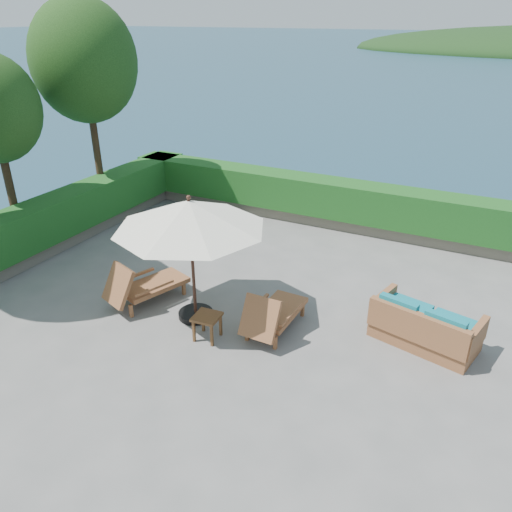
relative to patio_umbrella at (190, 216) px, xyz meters
The scene contains 13 objects.
ground 2.28m from the patio_umbrella, 24.31° to the left, with size 12.00×12.00×0.00m, color gray.
foundation 3.79m from the patio_umbrella, 24.31° to the left, with size 12.00×12.00×3.00m, color #50493F.
ocean 5.23m from the patio_umbrella, 24.31° to the left, with size 600.00×600.00×0.00m, color #163647.
planter_wall_far 6.21m from the patio_umbrella, 84.67° to the left, with size 12.00×0.60×0.36m, color slate.
planter_wall_left 5.45m from the patio_umbrella, behind, with size 0.60×12.00×0.36m, color slate.
hedge_far 6.02m from the patio_umbrella, 84.67° to the left, with size 12.40×0.90×1.00m, color #164313.
hedge_left 5.24m from the patio_umbrella, behind, with size 0.90×12.40×1.00m, color #164313.
tree_far 6.82m from the patio_umbrella, 147.72° to the left, with size 2.80×2.80×6.03m.
patio_umbrella is the anchor object (origin of this frame).
lounge_left 2.19m from the patio_umbrella, behind, with size 1.27×1.90×1.01m.
lounge_right 2.42m from the patio_umbrella, ahead, with size 0.80×1.71×0.98m.
side_table 1.96m from the patio_umbrella, 41.10° to the right, with size 0.51×0.51×0.51m.
wicker_loveseat 4.78m from the patio_umbrella, 14.32° to the left, with size 2.06×1.38×0.93m.
Camera 1 is at (4.40, -7.37, 5.57)m, focal length 35.00 mm.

